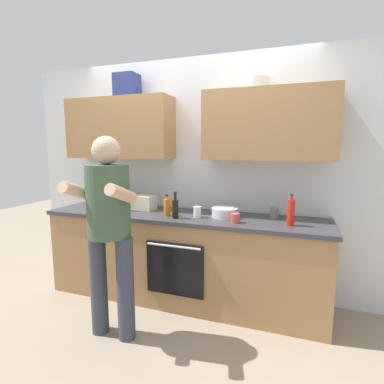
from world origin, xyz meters
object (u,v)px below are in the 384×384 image
person_standing (109,222)px  grocery_bag_rice (144,203)px  bottle_soy (175,208)px  bottle_water (92,193)px  cup_ceramic (235,218)px  cup_stoneware (274,213)px  mixing_bowl (225,212)px  bottle_syrup (125,199)px  bottle_juice (167,207)px  bottle_hotsauce (291,212)px  cup_coffee (197,212)px  bottle_oil (105,198)px  bottle_wine (122,198)px

person_standing → grocery_bag_rice: 0.88m
person_standing → bottle_soy: bearing=61.3°
bottle_water → cup_ceramic: bearing=-8.9°
cup_stoneware → mixing_bowl: bearing=-167.8°
bottle_syrup → bottle_juice: bearing=-21.7°
bottle_water → grocery_bag_rice: 0.69m
bottle_hotsauce → bottle_syrup: size_ratio=1.11×
grocery_bag_rice → cup_stoneware: bearing=1.5°
bottle_soy → cup_coffee: 0.22m
person_standing → cup_coffee: (0.52, 0.69, -0.02)m
bottle_juice → bottle_oil: 0.75m
bottle_water → bottle_syrup: size_ratio=1.37×
bottle_wine → bottle_oil: bottle_wine is taller
cup_stoneware → bottle_soy: bearing=-161.2°
cup_coffee → mixing_bowl: bearing=23.7°
person_standing → bottle_oil: size_ratio=5.23×
bottle_oil → bottle_syrup: bearing=64.5°
bottle_wine → grocery_bag_rice: bottle_wine is taller
bottle_soy → cup_coffee: bottle_soy is taller
cup_coffee → mixing_bowl: cup_coffee is taller
bottle_water → bottle_oil: (0.30, -0.19, -0.02)m
bottle_soy → grocery_bag_rice: (-0.48, 0.27, -0.02)m
bottle_soy → cup_ceramic: bearing=2.0°
bottle_water → mixing_bowl: bearing=-3.2°
bottle_soy → bottle_hotsauce: 1.04m
bottle_hotsauce → bottle_syrup: bearing=172.1°
person_standing → bottle_juice: size_ratio=7.91×
person_standing → bottle_oil: (-0.54, 0.70, 0.05)m
cup_coffee → bottle_soy: bearing=-153.0°
bottle_syrup → grocery_bag_rice: 0.29m
bottle_wine → mixing_bowl: bottle_wine is taller
bottle_juice → bottle_syrup: (-0.64, 0.26, 0.01)m
bottle_oil → grocery_bag_rice: (0.39, 0.16, -0.05)m
bottle_oil → bottle_soy: bearing=-7.1°
bottle_hotsauce → grocery_bag_rice: (-1.52, 0.19, -0.04)m
cup_stoneware → mixing_bowl: 0.46m
bottle_hotsauce → bottle_water: bearing=174.5°
bottle_water → cup_stoneware: bottle_water is taller
bottle_soy → bottle_wine: size_ratio=0.74×
bottle_oil → cup_stoneware: bottle_oil is taller
bottle_oil → grocery_bag_rice: bottle_oil is taller
person_standing → bottle_syrup: person_standing is taller
bottle_hotsauce → grocery_bag_rice: bearing=173.0°
bottle_wine → person_standing: bearing=-65.4°
bottle_soy → mixing_bowl: bearing=25.1°
bottle_syrup → cup_ceramic: bottle_syrup is taller
bottle_juice → cup_coffee: bearing=3.8°
person_standing → cup_stoneware: bearing=36.4°
person_standing → bottle_syrup: bearing=115.1°
person_standing → cup_coffee: size_ratio=15.43×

